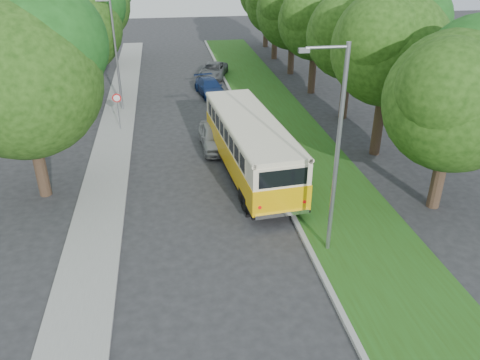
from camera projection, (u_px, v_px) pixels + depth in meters
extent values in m
plane|color=#272729|center=(211.00, 226.00, 19.91)|extent=(120.00, 120.00, 0.00)
cube|color=gray|center=(269.00, 168.00, 24.77)|extent=(0.20, 70.00, 0.15)
cube|color=#284D14|center=(311.00, 165.00, 25.11)|extent=(4.50, 70.00, 0.13)
cube|color=gray|center=(106.00, 180.00, 23.57)|extent=(2.20, 70.00, 0.12)
cylinder|color=#332319|center=(439.00, 173.00, 20.60)|extent=(0.56, 0.56, 3.35)
sphere|color=#183A0D|center=(455.00, 102.00, 19.09)|extent=(5.85, 5.85, 5.85)
sphere|color=#183A0D|center=(476.00, 69.00, 19.21)|extent=(4.38, 4.38, 4.38)
sphere|color=#183A0D|center=(449.00, 90.00, 17.99)|extent=(4.09, 4.09, 4.09)
cylinder|color=#332319|center=(379.00, 118.00, 25.62)|extent=(0.56, 0.56, 4.26)
sphere|color=#183A0D|center=(389.00, 48.00, 23.88)|extent=(5.98, 5.98, 5.98)
sphere|color=#183A0D|center=(407.00, 21.00, 24.01)|extent=(4.49, 4.49, 4.49)
sphere|color=#183A0D|center=(381.00, 36.00, 22.76)|extent=(4.19, 4.19, 4.19)
cylinder|color=#332319|center=(345.00, 90.00, 30.99)|extent=(0.56, 0.56, 3.95)
sphere|color=#183A0D|center=(351.00, 35.00, 29.38)|extent=(5.61, 5.61, 5.61)
sphere|color=#183A0D|center=(364.00, 15.00, 29.50)|extent=(4.21, 4.21, 4.21)
sphere|color=#183A0D|center=(343.00, 25.00, 28.32)|extent=(3.92, 3.92, 3.92)
cylinder|color=#332319|center=(313.00, 68.00, 36.22)|extent=(0.56, 0.56, 3.86)
sphere|color=#183A0D|center=(316.00, 22.00, 34.62)|extent=(5.64, 5.64, 5.64)
sphere|color=#183A0D|center=(328.00, 4.00, 34.74)|extent=(4.23, 4.23, 4.23)
sphere|color=#183A0D|center=(308.00, 13.00, 33.56)|extent=(3.95, 3.95, 3.95)
cylinder|color=#332319|center=(291.00, 54.00, 41.53)|extent=(0.56, 0.56, 3.58)
sphere|color=#183A0D|center=(293.00, 12.00, 39.90)|extent=(6.36, 6.36, 6.36)
sphere|color=#183A0D|center=(285.00, 3.00, 38.71)|extent=(4.45, 4.45, 4.45)
cylinder|color=#332319|center=(275.00, 40.00, 46.75)|extent=(0.56, 0.56, 3.68)
sphere|color=#183A0D|center=(276.00, 3.00, 45.15)|extent=(5.91, 5.91, 5.91)
cylinder|color=#332319|center=(266.00, 28.00, 51.98)|extent=(0.56, 0.56, 4.05)
cylinder|color=#332319|center=(39.00, 160.00, 21.49)|extent=(0.56, 0.56, 3.68)
sphere|color=#183A0D|center=(21.00, 80.00, 19.79)|extent=(6.80, 6.80, 6.80)
sphere|color=#183A0D|center=(48.00, 43.00, 19.93)|extent=(5.10, 5.10, 5.10)
cylinder|color=#332319|center=(81.00, 79.00, 33.76)|extent=(0.56, 0.56, 3.68)
sphere|color=#183A0D|center=(72.00, 26.00, 32.06)|extent=(6.80, 6.80, 6.80)
sphere|color=#183A0D|center=(88.00, 3.00, 32.20)|extent=(5.10, 5.10, 5.10)
sphere|color=#183A0D|center=(52.00, 15.00, 30.78)|extent=(4.76, 4.76, 4.76)
cylinder|color=#332319|center=(98.00, 46.00, 44.28)|extent=(0.56, 0.56, 3.68)
sphere|color=#183A0D|center=(92.00, 4.00, 42.58)|extent=(6.80, 6.80, 6.80)
cylinder|color=gray|center=(337.00, 158.00, 16.50)|extent=(0.16, 0.16, 8.00)
cylinder|color=gray|center=(327.00, 47.00, 14.63)|extent=(1.40, 0.10, 0.10)
cube|color=gray|center=(304.00, 50.00, 14.55)|extent=(0.35, 0.16, 0.14)
cylinder|color=gray|center=(116.00, 57.00, 31.55)|extent=(0.16, 0.16, 7.50)
cylinder|color=gray|center=(98.00, 1.00, 29.80)|extent=(1.40, 0.10, 0.10)
cube|color=gray|center=(86.00, 2.00, 29.72)|extent=(0.35, 0.16, 0.14)
cylinder|color=gray|center=(118.00, 112.00, 29.21)|extent=(0.06, 0.06, 2.50)
cone|color=red|center=(117.00, 98.00, 28.76)|extent=(0.56, 0.02, 0.56)
cone|color=white|center=(117.00, 98.00, 28.74)|extent=(0.40, 0.02, 0.40)
imported|color=#AAABAF|center=(215.00, 136.00, 27.04)|extent=(1.78, 4.15, 1.40)
imported|color=white|center=(233.00, 105.00, 32.12)|extent=(2.15, 4.56, 1.44)
imported|color=navy|center=(210.00, 87.00, 36.26)|extent=(2.42, 4.50, 1.24)
imported|color=#5A5E62|center=(213.00, 70.00, 40.90)|extent=(3.27, 4.87, 1.24)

